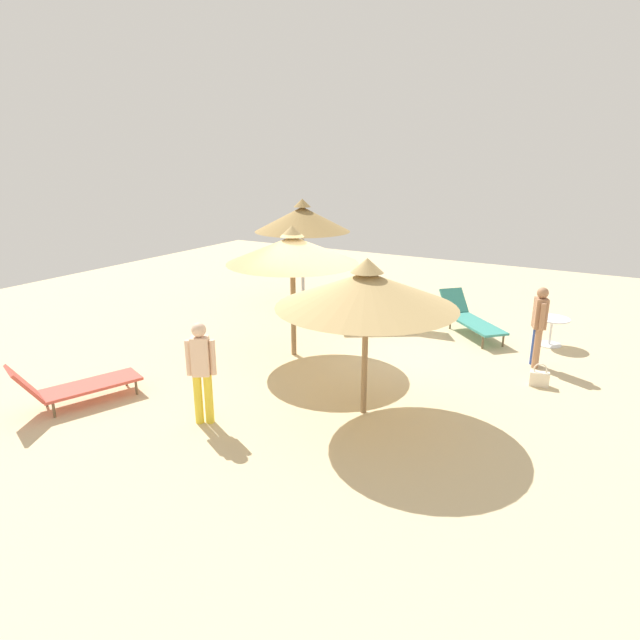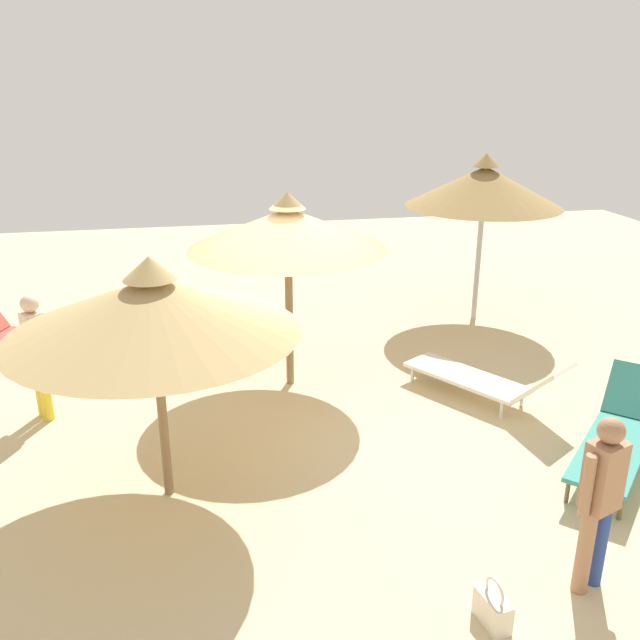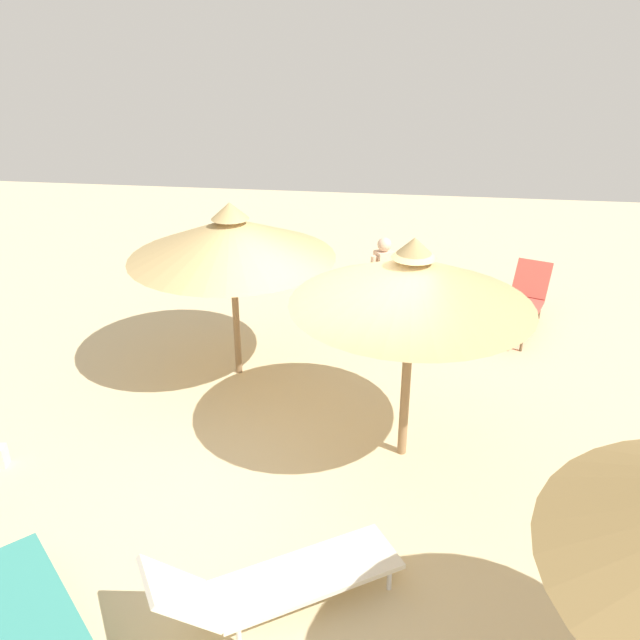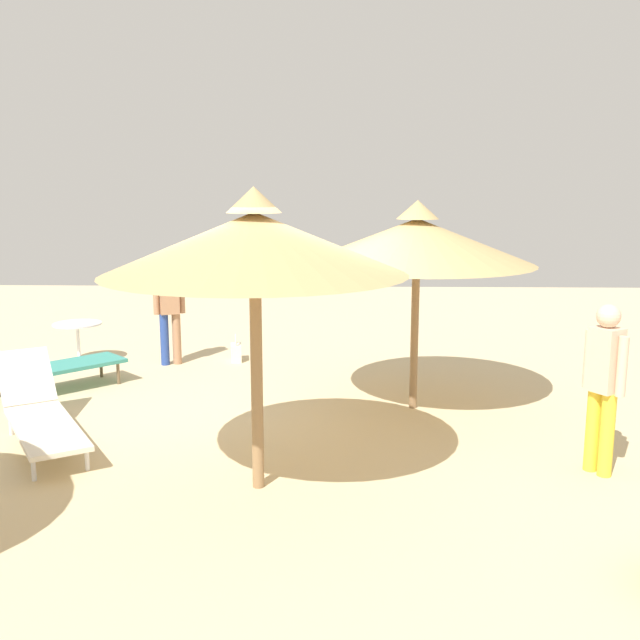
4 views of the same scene
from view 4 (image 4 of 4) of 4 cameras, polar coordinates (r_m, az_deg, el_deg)
name	(u,v)px [view 4 (image 4 of 4)]	position (r m, az deg, el deg)	size (l,w,h in m)	color
ground	(276,451)	(7.54, -3.52, -10.46)	(24.00, 24.00, 0.10)	beige
parasol_umbrella_far_right	(417,241)	(8.44, 7.80, 6.30)	(2.78, 2.78, 2.51)	olive
parasol_umbrella_back	(254,244)	(6.06, -5.29, 6.14)	(2.62, 2.62, 2.67)	olive
lounge_chair_far_left	(39,412)	(8.09, -21.64, -6.89)	(1.68, 2.18, 0.81)	silver
lounge_chair_edge	(37,366)	(9.88, -21.78, -3.43)	(1.92, 1.93, 0.86)	teal
person_standing_center	(604,379)	(7.07, 21.85, -4.45)	(0.32, 0.39, 1.62)	yellow
person_standing_front	(169,306)	(10.88, -12.02, 1.11)	(0.45, 0.30, 1.59)	navy
handbag	(236,352)	(11.07, -6.77, -2.55)	(0.21, 0.35, 0.43)	beige
side_table_round	(78,335)	(11.48, -18.89, -1.16)	(0.73, 0.73, 0.61)	silver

